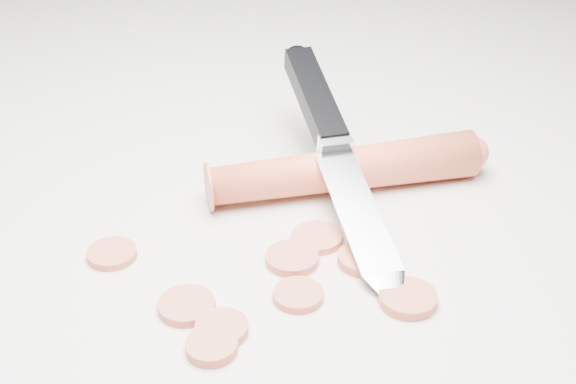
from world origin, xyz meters
The scene contains 12 objects.
ground centered at (0.00, 0.00, 0.00)m, with size 2.40×2.40×0.00m, color silver.
carrot centered at (-0.01, 0.08, 0.02)m, with size 0.03×0.03×0.21m, color #DC4E2E.
carrot_slice_0 centered at (-0.10, -0.09, 0.00)m, with size 0.03×0.03×0.01m, color #C15B40.
carrot_slice_1 centered at (0.03, -0.05, 0.00)m, with size 0.03×0.03×0.01m, color #C15B40.
carrot_slice_2 centered at (0.05, 0.00, 0.00)m, with size 0.03×0.03×0.01m, color #C15B40.
carrot_slice_3 centered at (-0.02, -0.10, 0.00)m, with size 0.04×0.04×0.01m, color #C15B40.
carrot_slice_4 centered at (0.09, -0.02, 0.00)m, with size 0.04×0.04×0.01m, color #C15B40.
carrot_slice_5 centered at (0.01, -0.02, 0.00)m, with size 0.04×0.04×0.01m, color #C15B40.
carrot_slice_6 centered at (0.01, -0.12, 0.00)m, with size 0.03×0.03×0.01m, color #C15B40.
carrot_slice_7 centered at (0.01, 0.01, 0.00)m, with size 0.04×0.04×0.01m, color #C15B40.
carrot_slice_8 centered at (0.01, -0.11, 0.00)m, with size 0.03×0.03×0.01m, color #C15B40.
kitchen_knife centered at (0.00, 0.06, 0.04)m, with size 0.23×0.22×0.08m, color silver, non-canonical shape.
Camera 1 is at (0.24, -0.40, 0.33)m, focal length 50.00 mm.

